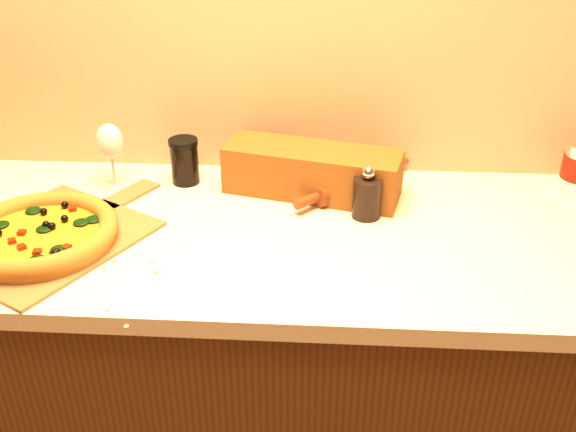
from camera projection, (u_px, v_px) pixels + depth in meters
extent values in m
cube|color=#46270F|center=(259.00, 383.00, 1.67)|extent=(2.80, 0.65, 0.86)
cube|color=beige|center=(254.00, 235.00, 1.45)|extent=(2.84, 0.68, 0.04)
cube|color=brown|center=(45.00, 239.00, 1.39)|extent=(0.50, 0.51, 0.01)
cube|color=brown|center=(130.00, 194.00, 1.58)|extent=(0.13, 0.16, 0.01)
cylinder|color=#B86D2E|center=(41.00, 239.00, 1.37)|extent=(0.31, 0.31, 0.02)
cylinder|color=gold|center=(40.00, 234.00, 1.36)|extent=(0.26, 0.26, 0.01)
torus|color=#98501B|center=(39.00, 232.00, 1.36)|extent=(0.33, 0.33, 0.04)
ellipsoid|color=black|center=(66.00, 225.00, 1.38)|extent=(0.04, 0.04, 0.01)
sphere|color=black|center=(17.00, 234.00, 1.34)|extent=(0.02, 0.02, 0.02)
cube|color=maroon|center=(39.00, 243.00, 1.32)|extent=(0.02, 0.02, 0.01)
cylinder|color=black|center=(367.00, 198.00, 1.47)|extent=(0.07, 0.07, 0.10)
sphere|color=silver|center=(369.00, 173.00, 1.44)|extent=(0.03, 0.03, 0.03)
cylinder|color=#5E2C10|center=(358.00, 180.00, 1.60)|extent=(0.24, 0.24, 0.06)
cylinder|color=#5E2C10|center=(403.00, 161.00, 1.70)|extent=(0.06, 0.06, 0.02)
cylinder|color=#5E2C10|center=(307.00, 201.00, 1.50)|extent=(0.06, 0.06, 0.02)
cube|color=brown|center=(312.00, 171.00, 1.57)|extent=(0.45, 0.24, 0.12)
cylinder|color=silver|center=(116.00, 185.00, 1.63)|extent=(0.06, 0.06, 0.00)
cylinder|color=silver|center=(114.00, 171.00, 1.61)|extent=(0.01, 0.01, 0.07)
ellipsoid|color=silver|center=(109.00, 141.00, 1.57)|extent=(0.07, 0.07, 0.09)
cylinder|color=black|center=(185.00, 163.00, 1.62)|extent=(0.07, 0.07, 0.10)
cylinder|color=black|center=(183.00, 142.00, 1.59)|extent=(0.07, 0.07, 0.01)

